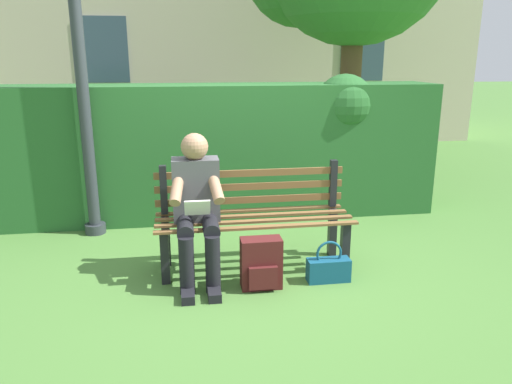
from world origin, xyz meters
The scene contains 7 objects.
ground centered at (0.00, 0.00, 0.00)m, with size 60.00×60.00×0.00m, color #477533.
park_bench centered at (0.00, -0.08, 0.46)m, with size 1.67×0.52×0.89m.
person_seated centered at (0.48, 0.10, 0.64)m, with size 0.44×0.73×1.19m.
hedge_backdrop centered at (0.26, -1.58, 0.78)m, with size 5.16×0.82×1.60m.
backpack centered at (0.00, 0.37, 0.20)m, with size 0.32×0.24×0.41m.
handbag centered at (-0.56, 0.35, 0.11)m, with size 0.35×0.13×0.35m.
lamp_post centered at (1.51, -1.12, 1.86)m, with size 0.27×0.27×3.17m.
Camera 1 is at (0.58, 3.90, 1.78)m, focal length 34.34 mm.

